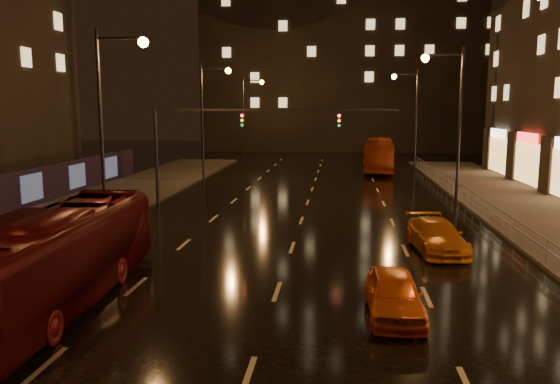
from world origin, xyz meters
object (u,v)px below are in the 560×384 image
Objects in this scene: taxi_far at (436,236)px; taxi_near at (394,294)px; bus_curb at (379,155)px; bus_red at (58,257)px.

taxi_near is at bearing -114.63° from taxi_far.
taxi_far is at bearing -85.27° from bus_curb.
bus_curb is at bearing 84.07° from taxi_far.
bus_curb reaches higher than bus_red.
taxi_near is 0.85× the size of taxi_far.
taxi_near is (-2.26, -39.07, -0.91)m from bus_curb.
bus_red is 2.35× the size of taxi_far.
bus_red is 2.77× the size of taxi_near.
bus_curb is 2.42× the size of taxi_far.
bus_curb is 2.85× the size of taxi_near.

